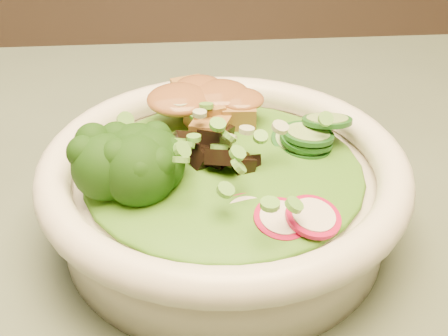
{
  "coord_description": "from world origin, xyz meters",
  "views": [
    {
      "loc": [
        0.1,
        -0.28,
        1.03
      ],
      "look_at": [
        0.13,
        0.06,
        0.8
      ],
      "focal_mm": 50.0,
      "sensor_mm": 36.0,
      "label": 1
    }
  ],
  "objects": [
    {
      "name": "salad_bowl",
      "position": [
        0.13,
        0.06,
        0.79
      ],
      "size": [
        0.24,
        0.24,
        0.07
      ],
      "rotation": [
        0.0,
        0.0,
        0.29
      ],
      "color": "white",
      "rests_on": "dining_table"
    },
    {
      "name": "lettuce_bed",
      "position": [
        0.13,
        0.06,
        0.8
      ],
      "size": [
        0.18,
        0.18,
        0.02
      ],
      "primitive_type": "ellipsoid",
      "color": "#245D13",
      "rests_on": "salad_bowl"
    },
    {
      "name": "broccoli_florets",
      "position": [
        0.07,
        0.04,
        0.82
      ],
      "size": [
        0.09,
        0.08,
        0.04
      ],
      "primitive_type": null,
      "rotation": [
        0.0,
        0.0,
        0.29
      ],
      "color": "black",
      "rests_on": "salad_bowl"
    },
    {
      "name": "radish_slices",
      "position": [
        0.15,
        -0.0,
        0.81
      ],
      "size": [
        0.11,
        0.06,
        0.02
      ],
      "primitive_type": null,
      "rotation": [
        0.0,
        0.0,
        0.29
      ],
      "color": "#A80C3A",
      "rests_on": "salad_bowl"
    },
    {
      "name": "cucumber_slices",
      "position": [
        0.18,
        0.07,
        0.81
      ],
      "size": [
        0.08,
        0.08,
        0.03
      ],
      "primitive_type": null,
      "rotation": [
        0.0,
        0.0,
        0.29
      ],
      "color": "#A5CB71",
      "rests_on": "salad_bowl"
    },
    {
      "name": "mushroom_heap",
      "position": [
        0.12,
        0.07,
        0.82
      ],
      "size": [
        0.08,
        0.08,
        0.04
      ],
      "primitive_type": null,
      "rotation": [
        0.0,
        0.0,
        0.29
      ],
      "color": "black",
      "rests_on": "salad_bowl"
    },
    {
      "name": "tofu_cubes",
      "position": [
        0.11,
        0.11,
        0.81
      ],
      "size": [
        0.09,
        0.08,
        0.03
      ],
      "primitive_type": null,
      "rotation": [
        0.0,
        0.0,
        0.29
      ],
      "color": "olive",
      "rests_on": "salad_bowl"
    },
    {
      "name": "peanut_sauce",
      "position": [
        0.11,
        0.11,
        0.83
      ],
      "size": [
        0.06,
        0.05,
        0.01
      ],
      "primitive_type": "ellipsoid",
      "color": "brown",
      "rests_on": "tofu_cubes"
    },
    {
      "name": "scallion_garnish",
      "position": [
        0.13,
        0.06,
        0.83
      ],
      "size": [
        0.17,
        0.17,
        0.02
      ],
      "primitive_type": null,
      "color": "#5BA239",
      "rests_on": "salad_bowl"
    }
  ]
}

